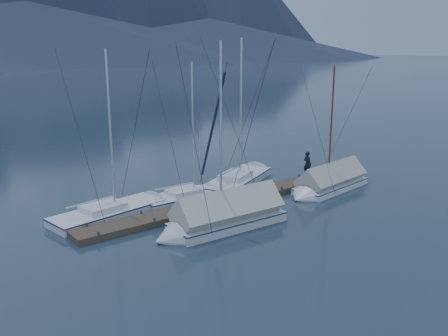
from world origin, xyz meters
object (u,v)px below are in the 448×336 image
at_px(sailboat_open_left, 123,210).
at_px(sailboat_covered_far, 219,219).
at_px(sailboat_open_right, 244,178).
at_px(sailboat_covered_near, 327,184).
at_px(person, 307,164).
at_px(sailboat_open_mid, 200,194).

height_order(sailboat_open_left, sailboat_covered_far, sailboat_covered_far).
height_order(sailboat_open_right, sailboat_covered_near, sailboat_open_right).
relative_size(sailboat_covered_far, person, 5.77).
bearing_deg(sailboat_open_mid, sailboat_covered_near, -28.85).
height_order(sailboat_open_right, sailboat_covered_far, sailboat_open_right).
distance_m(sailboat_open_mid, sailboat_open_right, 4.67).
relative_size(sailboat_open_left, sailboat_covered_far, 0.96).
distance_m(sailboat_open_left, sailboat_open_right, 9.57).
distance_m(sailboat_open_right, sailboat_covered_far, 9.18).
height_order(sailboat_covered_near, person, sailboat_covered_near).
height_order(sailboat_open_mid, person, sailboat_open_mid).
bearing_deg(sailboat_covered_far, sailboat_open_right, 42.06).
bearing_deg(person, sailboat_open_mid, 77.90).
bearing_deg(sailboat_open_left, sailboat_covered_far, -62.32).
distance_m(sailboat_covered_near, person, 2.50).
xyz_separation_m(sailboat_open_left, person, (12.76, -1.90, 1.05)).
relative_size(sailboat_covered_near, person, 4.96).
relative_size(sailboat_open_mid, sailboat_open_right, 0.85).
bearing_deg(sailboat_open_left, sailboat_open_right, 5.78).
xyz_separation_m(sailboat_open_right, sailboat_covered_near, (2.58, -5.15, 0.25)).
bearing_deg(sailboat_covered_near, sailboat_open_right, 116.64).
height_order(sailboat_open_mid, sailboat_open_right, sailboat_open_right).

